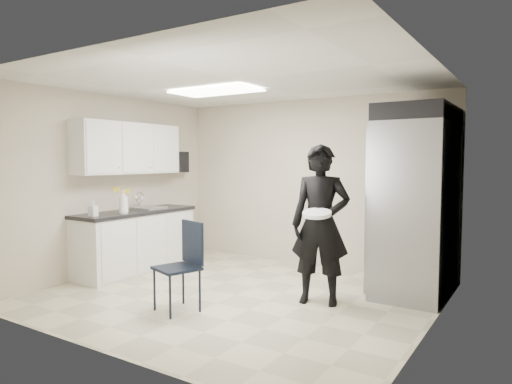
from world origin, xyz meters
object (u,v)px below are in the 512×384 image
Objects in this scene: folding_chair at (177,268)px; commercial_fridge at (417,209)px; lower_counter at (136,242)px; man_tuxedo at (320,224)px.

commercial_fridge is at bearing 64.90° from folding_chair.
lower_counter is 2.04m from folding_chair.
commercial_fridge reaches higher than lower_counter.
man_tuxedo reaches higher than folding_chair.
folding_chair is (-2.03, -2.12, -0.57)m from commercial_fridge.
commercial_fridge is 2.99m from folding_chair.
man_tuxedo is at bearing -129.50° from commercial_fridge.
commercial_fridge reaches higher than folding_chair.
folding_chair is at bearing -30.72° from lower_counter.
man_tuxedo is at bearing 61.45° from folding_chair.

